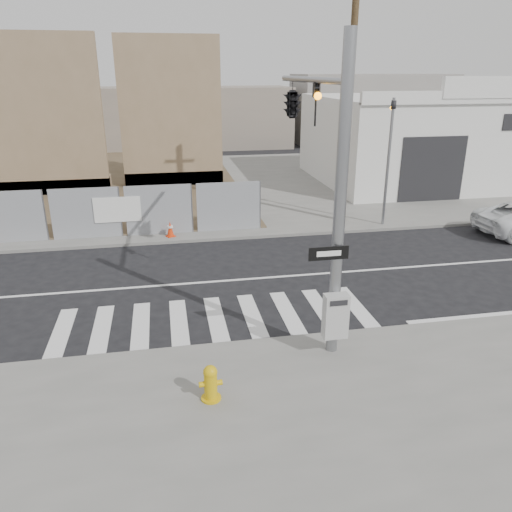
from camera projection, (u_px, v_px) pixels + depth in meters
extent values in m
plane|color=black|center=(207.00, 282.00, 15.87)|extent=(100.00, 100.00, 0.00)
cube|color=slate|center=(184.00, 186.00, 28.73)|extent=(50.00, 20.00, 0.12)
cylinder|color=gray|center=(340.00, 206.00, 10.62)|extent=(0.26, 0.26, 7.00)
cylinder|color=gray|center=(310.00, 80.00, 12.14)|extent=(0.14, 5.20, 0.14)
cube|color=#B2B2AF|center=(336.00, 316.00, 11.22)|extent=(0.55, 0.30, 1.05)
cube|color=black|center=(329.00, 253.00, 10.78)|extent=(0.90, 0.03, 0.30)
cube|color=silver|center=(329.00, 254.00, 10.76)|extent=(0.55, 0.01, 0.12)
imported|color=black|center=(316.00, 105.00, 11.78)|extent=(0.16, 0.20, 1.00)
imported|color=black|center=(292.00, 100.00, 13.80)|extent=(0.53, 2.48, 1.00)
cylinder|color=gray|center=(388.00, 164.00, 20.54)|extent=(0.12, 0.12, 5.20)
imported|color=black|center=(394.00, 100.00, 19.67)|extent=(0.16, 0.20, 1.00)
cube|color=#7E684B|center=(41.00, 117.00, 25.17)|extent=(6.00, 0.50, 8.00)
cube|color=#7E684B|center=(53.00, 185.00, 26.80)|extent=(6.00, 1.30, 0.80)
cube|color=#7E684B|center=(171.00, 113.00, 27.22)|extent=(5.50, 0.50, 8.00)
cube|color=#7E684B|center=(174.00, 177.00, 28.85)|extent=(5.50, 1.30, 0.80)
cube|color=silver|center=(422.00, 139.00, 29.39)|extent=(12.00, 10.00, 4.80)
cube|color=silver|center=(479.00, 97.00, 23.88)|extent=(12.00, 0.30, 0.60)
cube|color=silver|center=(481.00, 87.00, 23.67)|extent=(4.00, 0.30, 1.00)
cube|color=black|center=(432.00, 169.00, 24.70)|extent=(3.40, 0.06, 3.20)
cylinder|color=brown|center=(349.00, 102.00, 20.27)|extent=(0.28, 0.28, 10.00)
cylinder|color=gold|center=(211.00, 398.00, 10.04)|extent=(0.44, 0.44, 0.04)
cylinder|color=gold|center=(211.00, 386.00, 9.95)|extent=(0.29, 0.29, 0.61)
sphere|color=gold|center=(210.00, 372.00, 9.83)|extent=(0.28, 0.28, 0.28)
cylinder|color=gold|center=(203.00, 384.00, 9.90)|extent=(0.15, 0.12, 0.11)
cylinder|color=gold|center=(219.00, 383.00, 9.95)|extent=(0.15, 0.12, 0.11)
cube|color=red|center=(171.00, 236.00, 19.85)|extent=(0.42, 0.42, 0.03)
cone|color=red|center=(170.00, 229.00, 19.75)|extent=(0.38, 0.38, 0.62)
cylinder|color=silver|center=(170.00, 227.00, 19.72)|extent=(0.24, 0.24, 0.07)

